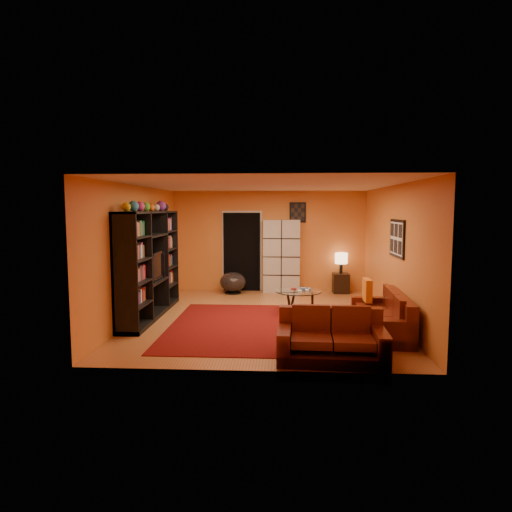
# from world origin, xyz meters

# --- Properties ---
(floor) EXTENTS (6.00, 6.00, 0.00)m
(floor) POSITION_xyz_m (0.00, 0.00, 0.00)
(floor) COLOR #9A5B2F
(floor) RESTS_ON ground
(ceiling) EXTENTS (6.00, 6.00, 0.00)m
(ceiling) POSITION_xyz_m (0.00, 0.00, 2.60)
(ceiling) COLOR white
(ceiling) RESTS_ON wall_back
(wall_back) EXTENTS (6.00, 0.00, 6.00)m
(wall_back) POSITION_xyz_m (0.00, 3.00, 1.30)
(wall_back) COLOR orange
(wall_back) RESTS_ON floor
(wall_front) EXTENTS (6.00, 0.00, 6.00)m
(wall_front) POSITION_xyz_m (0.00, -3.00, 1.30)
(wall_front) COLOR orange
(wall_front) RESTS_ON floor
(wall_left) EXTENTS (0.00, 6.00, 6.00)m
(wall_left) POSITION_xyz_m (-2.50, 0.00, 1.30)
(wall_left) COLOR orange
(wall_left) RESTS_ON floor
(wall_right) EXTENTS (0.00, 6.00, 6.00)m
(wall_right) POSITION_xyz_m (2.50, 0.00, 1.30)
(wall_right) COLOR orange
(wall_right) RESTS_ON floor
(rug) EXTENTS (3.60, 3.60, 0.01)m
(rug) POSITION_xyz_m (0.10, -0.70, 0.01)
(rug) COLOR #4F0909
(rug) RESTS_ON floor
(doorway) EXTENTS (0.95, 0.10, 2.04)m
(doorway) POSITION_xyz_m (-0.70, 2.96, 1.02)
(doorway) COLOR black
(doorway) RESTS_ON floor
(wall_art_right) EXTENTS (0.03, 1.00, 0.70)m
(wall_art_right) POSITION_xyz_m (2.48, -0.30, 1.60)
(wall_art_right) COLOR black
(wall_art_right) RESTS_ON wall_right
(wall_art_back) EXTENTS (0.42, 0.03, 0.52)m
(wall_art_back) POSITION_xyz_m (0.75, 2.98, 2.05)
(wall_art_back) COLOR black
(wall_art_back) RESTS_ON wall_back
(entertainment_unit) EXTENTS (0.45, 3.00, 2.10)m
(entertainment_unit) POSITION_xyz_m (-2.27, 0.00, 1.05)
(entertainment_unit) COLOR black
(entertainment_unit) RESTS_ON floor
(tv) EXTENTS (0.98, 0.13, 0.57)m
(tv) POSITION_xyz_m (-2.23, -0.01, 1.00)
(tv) COLOR black
(tv) RESTS_ON entertainment_unit
(sofa) EXTENTS (0.94, 2.05, 0.85)m
(sofa) POSITION_xyz_m (2.13, -1.06, 0.29)
(sofa) COLOR #4C130A
(sofa) RESTS_ON rug
(loveseat) EXTENTS (1.56, 0.98, 0.85)m
(loveseat) POSITION_xyz_m (1.07, -2.42, 0.28)
(loveseat) COLOR #4C130A
(loveseat) RESTS_ON rug
(throw_pillow) EXTENTS (0.12, 0.42, 0.42)m
(throw_pillow) POSITION_xyz_m (1.95, -0.34, 0.63)
(throw_pillow) COLOR orange
(throw_pillow) RESTS_ON sofa
(coffee_table) EXTENTS (0.93, 0.93, 0.47)m
(coffee_table) POSITION_xyz_m (0.69, 0.34, 0.43)
(coffee_table) COLOR silver
(coffee_table) RESTS_ON floor
(storage_cabinet) EXTENTS (0.94, 0.43, 1.86)m
(storage_cabinet) POSITION_xyz_m (0.33, 2.80, 0.93)
(storage_cabinet) COLOR #B2AEA4
(storage_cabinet) RESTS_ON floor
(bowl_chair) EXTENTS (0.66, 0.66, 0.54)m
(bowl_chair) POSITION_xyz_m (-0.89, 2.50, 0.29)
(bowl_chair) COLOR black
(bowl_chair) RESTS_ON floor
(side_table) EXTENTS (0.41, 0.41, 0.50)m
(side_table) POSITION_xyz_m (1.86, 2.75, 0.25)
(side_table) COLOR black
(side_table) RESTS_ON floor
(table_lamp) EXTENTS (0.32, 0.32, 0.53)m
(table_lamp) POSITION_xyz_m (1.86, 2.75, 0.88)
(table_lamp) COLOR black
(table_lamp) RESTS_ON side_table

